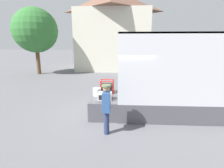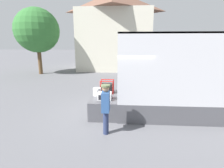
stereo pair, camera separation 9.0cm
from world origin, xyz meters
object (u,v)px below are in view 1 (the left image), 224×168
microwave (105,96)px  orange_bucket (97,92)px  box_truck (212,89)px  street_tree (35,30)px  portable_generator (107,88)px  worker_person (106,105)px

microwave → orange_bucket: size_ratio=1.58×
box_truck → orange_bucket: (-4.74, -0.04, -0.17)m
street_tree → portable_generator: bearing=-50.2°
box_truck → worker_person: (-4.18, -1.90, -0.06)m
box_truck → microwave: size_ratio=12.00×
orange_bucket → worker_person: worker_person is taller
orange_bucket → street_tree: 12.11m
microwave → worker_person: 1.39m
worker_person → street_tree: 13.88m
worker_person → street_tree: (-7.57, 11.22, 3.08)m
worker_person → box_truck: bearing=24.5°
microwave → portable_generator: (0.02, 0.95, 0.08)m
microwave → worker_person: (0.18, -1.37, 0.14)m
orange_bucket → microwave: bearing=-52.1°
orange_bucket → street_tree: (-7.00, 9.36, 3.18)m
microwave → portable_generator: 0.95m
orange_bucket → worker_person: bearing=-73.0°
box_truck → microwave: (-4.36, -0.53, -0.20)m
orange_bucket → street_tree: bearing=126.8°
portable_generator → orange_bucket: bearing=-131.7°
orange_bucket → portable_generator: bearing=48.3°
box_truck → portable_generator: bearing=174.6°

